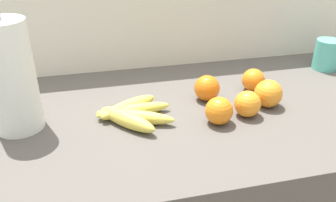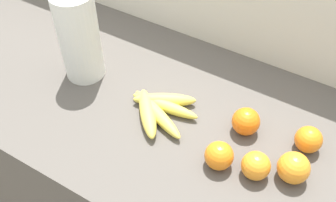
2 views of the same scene
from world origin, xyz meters
name	(u,v)px [view 1 (image 1 of 2)]	position (x,y,z in m)	size (l,w,h in m)	color
wall_back	(121,132)	(0.00, 0.35, 0.65)	(2.20, 0.06, 1.30)	silver
banana_bunch	(131,114)	(0.00, -0.02, 0.94)	(0.20, 0.20, 0.04)	#DCC54C
orange_center	(207,88)	(0.23, 0.04, 0.96)	(0.07, 0.07, 0.07)	orange
orange_front	(219,111)	(0.21, -0.09, 0.96)	(0.07, 0.07, 0.07)	orange
orange_far_right	(253,80)	(0.38, 0.07, 0.96)	(0.07, 0.07, 0.07)	orange
orange_back_left	(248,104)	(0.30, -0.07, 0.96)	(0.07, 0.07, 0.07)	orange
orange_right	(268,94)	(0.37, -0.03, 0.96)	(0.08, 0.08, 0.08)	orange
paper_towel_roll	(10,77)	(-0.27, 0.01, 1.06)	(0.11, 0.11, 0.30)	white
mug	(326,55)	(0.70, 0.17, 0.97)	(0.08, 0.08, 0.10)	#56BFAF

